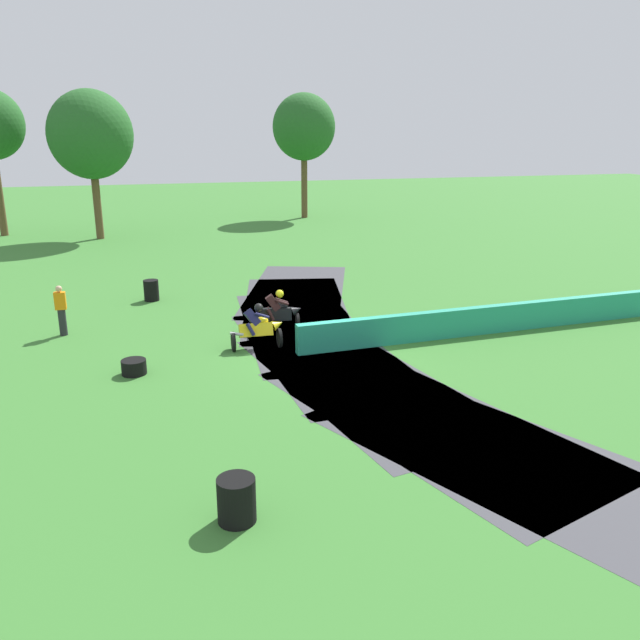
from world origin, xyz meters
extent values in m
plane|color=#38752D|center=(0.00, 0.00, 0.00)|extent=(120.00, 120.00, 0.00)
cube|color=#3D3D42|center=(1.01, 7.59, 0.00)|extent=(6.36, 9.71, 0.01)
cube|color=#3D3D42|center=(0.36, 5.11, 0.00)|extent=(5.34, 9.54, 0.01)
cube|color=#3D3D42|center=(0.04, 2.57, 0.00)|extent=(4.24, 9.21, 0.01)
cube|color=#3D3D42|center=(0.05, 0.00, 0.00)|extent=(4.33, 9.24, 0.01)
cube|color=#3D3D42|center=(0.39, -2.54, 0.00)|extent=(5.43, 9.56, 0.01)
cube|color=#3D3D42|center=(1.07, -5.01, 0.00)|extent=(6.43, 9.72, 0.01)
cube|color=#3D3D42|center=(2.06, -7.38, 0.00)|extent=(7.33, 9.71, 0.01)
cube|color=#239375|center=(5.74, 0.40, 0.45)|extent=(13.02, 1.21, 0.90)
cylinder|color=black|center=(-0.23, 2.14, 0.30)|extent=(0.17, 0.67, 0.66)
cylinder|color=black|center=(-1.62, 2.31, 0.30)|extent=(0.17, 0.67, 0.66)
cube|color=black|center=(-0.93, 2.25, 0.60)|extent=(1.03, 0.44, 0.43)
ellipsoid|color=black|center=(-0.74, 2.26, 0.86)|extent=(0.47, 0.35, 0.27)
cone|color=black|center=(-0.25, 2.19, 0.72)|extent=(0.42, 0.38, 0.43)
cylinder|color=#B2B2B7|center=(-1.54, 2.20, 0.53)|extent=(0.42, 0.15, 0.17)
cube|color=#331919|center=(-1.00, 2.30, 0.98)|extent=(0.52, 0.39, 0.59)
sphere|color=yellow|center=(-0.78, 2.31, 1.26)|extent=(0.26, 0.26, 0.26)
cylinder|color=#331919|center=(-0.70, 2.45, 0.98)|extent=(0.43, 0.16, 0.24)
cylinder|color=#331919|center=(-0.74, 2.10, 1.02)|extent=(0.43, 0.16, 0.24)
cylinder|color=#331919|center=(-1.08, 2.46, 0.60)|extent=(0.28, 0.17, 0.42)
cylinder|color=#331919|center=(-1.13, 2.10, 0.64)|extent=(0.28, 0.17, 0.42)
cylinder|color=black|center=(-1.12, 0.75, 0.28)|extent=(0.09, 0.77, 0.77)
cylinder|color=black|center=(-2.52, 0.75, 0.28)|extent=(0.09, 0.77, 0.77)
cube|color=yellow|center=(-1.82, 0.85, 0.57)|extent=(1.00, 0.40, 0.47)
ellipsoid|color=yellow|center=(-1.64, 0.94, 0.81)|extent=(0.44, 0.34, 0.32)
cone|color=yellow|center=(-1.14, 0.89, 0.68)|extent=(0.39, 0.44, 0.49)
cylinder|color=#B2B2B7|center=(-2.42, 0.71, 0.53)|extent=(0.41, 0.14, 0.18)
cube|color=#1E1E4C|center=(-1.90, 0.98, 0.93)|extent=(0.50, 0.47, 0.63)
sphere|color=black|center=(-1.68, 1.07, 1.19)|extent=(0.26, 0.26, 0.26)
cylinder|color=#1E1E4C|center=(-1.62, 1.16, 0.89)|extent=(0.43, 0.16, 0.25)
cylinder|color=#1E1E4C|center=(-1.62, 0.82, 1.01)|extent=(0.43, 0.16, 0.25)
cylinder|color=#1E1E4C|center=(-2.00, 1.03, 0.53)|extent=(0.27, 0.24, 0.42)
cylinder|color=#1E1E4C|center=(-2.00, 0.69, 0.64)|extent=(0.27, 0.24, 0.42)
cylinder|color=black|center=(-4.78, 7.36, 0.10)|extent=(0.56, 0.56, 0.20)
cylinder|color=black|center=(-4.78, 7.36, 0.30)|extent=(0.56, 0.56, 0.20)
cylinder|color=black|center=(-4.78, 7.36, 0.50)|extent=(0.56, 0.56, 0.20)
cylinder|color=black|center=(-4.78, 7.36, 0.70)|extent=(0.56, 0.56, 0.20)
cylinder|color=black|center=(-5.37, -0.44, 0.10)|extent=(0.67, 0.67, 0.20)
cylinder|color=black|center=(-5.37, -0.44, 0.30)|extent=(0.67, 0.67, 0.20)
cylinder|color=black|center=(-3.62, -7.97, 0.10)|extent=(0.66, 0.66, 0.20)
cylinder|color=black|center=(-3.62, -7.97, 0.30)|extent=(0.66, 0.66, 0.20)
cylinder|color=black|center=(-3.62, -7.97, 0.50)|extent=(0.66, 0.66, 0.20)
cylinder|color=black|center=(-3.62, -7.97, 0.70)|extent=(0.66, 0.66, 0.20)
cylinder|color=#232328|center=(-7.59, 3.67, 0.43)|extent=(0.24, 0.24, 0.86)
cube|color=orange|center=(-7.59, 3.67, 1.14)|extent=(0.34, 0.22, 0.56)
sphere|color=tan|center=(-7.59, 3.67, 1.53)|extent=(0.20, 0.20, 0.20)
cylinder|color=brown|center=(-7.49, 22.74, 1.96)|extent=(0.44, 0.44, 3.93)
ellipsoid|color=#235B23|center=(-7.49, 22.74, 5.95)|extent=(4.74, 4.74, 4.98)
cylinder|color=brown|center=(6.36, 28.55, 2.23)|extent=(0.44, 0.44, 4.46)
ellipsoid|color=#235B23|center=(6.36, 28.55, 6.33)|extent=(4.39, 4.39, 4.61)
camera|label=1|loc=(-4.73, -17.66, 6.49)|focal=36.55mm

